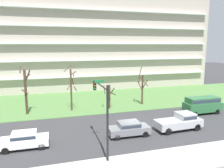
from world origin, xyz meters
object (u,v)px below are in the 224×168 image
tree_right (142,87)px  pickup_silver_near_left (180,121)px  tree_far_left (26,90)px  sedan_white_center_right (24,139)px  tree_left (71,88)px  van_green_near_right (202,104)px  sedan_gray_center_left (129,128)px  tree_center (109,96)px  traffic_signal_mast (102,105)px

tree_right → pickup_silver_near_left: 11.41m
tree_far_left → tree_right: tree_far_left is taller
tree_far_left → sedan_white_center_right: tree_far_left is taller
tree_left → tree_right: (11.29, 0.34, -0.53)m
van_green_near_right → sedan_gray_center_left: bearing=19.8°
sedan_white_center_right → sedan_gray_center_left: bearing=0.9°
tree_left → tree_right: bearing=1.7°
tree_center → sedan_white_center_right: 15.29m
tree_left → sedan_gray_center_left: bearing=-66.0°
tree_far_left → tree_left: size_ratio=1.02×
tree_center → pickup_silver_near_left: bearing=-62.1°
tree_left → sedan_white_center_right: size_ratio=1.51×
tree_far_left → tree_right: bearing=1.1°
sedan_gray_center_left → van_green_near_right: van_green_near_right is taller
tree_left → pickup_silver_near_left: size_ratio=1.22×
traffic_signal_mast → pickup_silver_near_left: bearing=16.1°
pickup_silver_near_left → sedan_gray_center_left: bearing=177.6°
tree_left → sedan_white_center_right: bearing=-117.0°
tree_center → pickup_silver_near_left: (5.51, -10.39, -1.01)m
tree_right → traffic_signal_mast: (-10.00, -14.09, 1.55)m
tree_left → van_green_near_right: 18.79m
sedan_white_center_right → traffic_signal_mast: traffic_signal_mast is taller
tree_right → sedan_gray_center_left: (-6.43, -11.26, -2.01)m
tree_right → sedan_white_center_right: bearing=-146.2°
tree_far_left → tree_right: size_ratio=1.12×
pickup_silver_near_left → van_green_near_right: size_ratio=1.05×
tree_center → sedan_white_center_right: bearing=-137.0°
tree_center → pickup_silver_near_left: 11.81m
tree_far_left → van_green_near_right: size_ratio=1.31×
traffic_signal_mast → sedan_gray_center_left: bearing=38.3°
tree_center → traffic_signal_mast: 14.12m
tree_right → traffic_signal_mast: size_ratio=0.94×
tree_center → sedan_white_center_right: (-11.15, -10.40, -1.16)m
sedan_gray_center_left → traffic_signal_mast: bearing=-140.6°
tree_right → van_green_near_right: bearing=-47.3°
tree_center → tree_right: tree_right is taller
tree_far_left → van_green_near_right: (23.74, -6.43, -2.03)m
traffic_signal_mast → van_green_near_right: bearing=24.3°
tree_right → tree_center: bearing=-171.4°
tree_left → sedan_gray_center_left: (4.86, -10.92, -2.54)m
tree_left → tree_right: 11.31m
tree_far_left → traffic_signal_mast: (7.49, -13.76, 1.01)m
pickup_silver_near_left → sedan_white_center_right: pickup_silver_near_left is taller
tree_right → sedan_gray_center_left: tree_right is taller
tree_far_left → tree_center: 11.88m
van_green_near_right → traffic_signal_mast: (-16.25, -7.33, 3.04)m
tree_far_left → tree_center: (11.79, -0.53, -1.40)m
tree_center → sedan_gray_center_left: (-0.72, -10.40, -1.16)m
tree_center → pickup_silver_near_left: size_ratio=0.67×
pickup_silver_near_left → traffic_signal_mast: 10.77m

